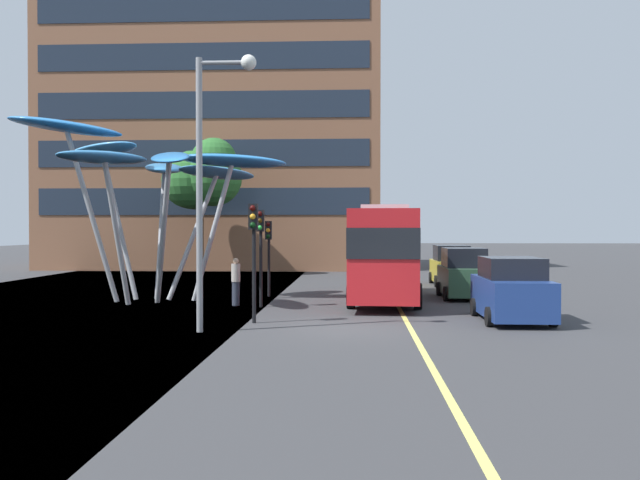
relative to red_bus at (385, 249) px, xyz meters
name	(u,v)px	position (x,y,z in m)	size (l,w,h in m)	color
ground	(321,330)	(-2.23, -7.64, -2.16)	(120.00, 240.00, 0.10)	#38383A
red_bus	(385,249)	(0.00, 0.00, 0.00)	(3.12, 10.03, 3.87)	red
leaf_sculpture	(151,163)	(-9.61, -0.10, 3.53)	(11.04, 9.81, 7.52)	#9EA0A5
traffic_light_kerb_near	(254,237)	(-4.38, -6.75, 0.58)	(0.28, 0.42, 3.72)	black
traffic_light_kerb_far	(260,237)	(-4.75, -2.45, 0.53)	(0.28, 0.42, 3.64)	black
traffic_light_island_mid	(269,242)	(-4.96, 1.62, 0.27)	(0.28, 0.42, 3.27)	black
car_parked_near	(511,291)	(3.74, -5.80, -1.15)	(2.08, 4.17, 2.03)	navy
car_parked_mid	(464,275)	(3.36, 1.37, -1.12)	(1.98, 3.80, 2.13)	#2D5138
car_parked_far	(451,267)	(3.78, 8.11, -1.14)	(2.00, 4.08, 2.08)	gold
street_lamp	(212,156)	(-5.27, -8.59, 2.88)	(1.72, 0.44, 7.85)	gray
tree_pavement_near	(201,177)	(-11.04, 15.40, 4.12)	(5.40, 4.80, 8.64)	brown
pedestrian	(236,282)	(-5.79, -1.85, -1.19)	(0.34, 0.34, 1.82)	#2D3342
backdrop_building	(218,138)	(-11.77, 24.75, 7.87)	(24.53, 11.53, 19.95)	brown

